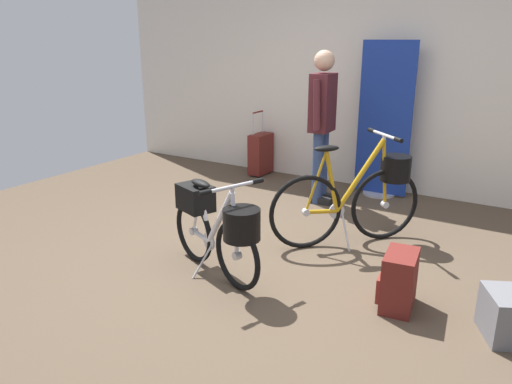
{
  "coord_description": "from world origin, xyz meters",
  "views": [
    {
      "loc": [
        1.89,
        -2.92,
        1.73
      ],
      "look_at": [
        -0.06,
        0.24,
        0.55
      ],
      "focal_mm": 34.21,
      "sensor_mm": 36.0,
      "label": 1
    }
  ],
  "objects_px": {
    "folding_bike_foreground": "(217,225)",
    "display_bike_left": "(360,194)",
    "visitor_near_wall": "(322,118)",
    "rolling_suitcase": "(261,153)",
    "handbag_on_floor": "(504,316)",
    "floor_banner_stand": "(384,128)",
    "backpack_on_floor": "(399,281)"
  },
  "relations": [
    {
      "from": "display_bike_left",
      "to": "rolling_suitcase",
      "type": "height_order",
      "value": "display_bike_left"
    },
    {
      "from": "folding_bike_foreground",
      "to": "handbag_on_floor",
      "type": "relative_size",
      "value": 2.74
    },
    {
      "from": "visitor_near_wall",
      "to": "rolling_suitcase",
      "type": "height_order",
      "value": "visitor_near_wall"
    },
    {
      "from": "floor_banner_stand",
      "to": "handbag_on_floor",
      "type": "distance_m",
      "value": 2.88
    },
    {
      "from": "display_bike_left",
      "to": "visitor_near_wall",
      "type": "distance_m",
      "value": 1.24
    },
    {
      "from": "rolling_suitcase",
      "to": "backpack_on_floor",
      "type": "distance_m",
      "value": 3.45
    },
    {
      "from": "rolling_suitcase",
      "to": "display_bike_left",
      "type": "bearing_deg",
      "value": -37.7
    },
    {
      "from": "display_bike_left",
      "to": "handbag_on_floor",
      "type": "xyz_separation_m",
      "value": [
        1.26,
        -0.92,
        -0.3
      ]
    },
    {
      "from": "floor_banner_stand",
      "to": "folding_bike_foreground",
      "type": "xyz_separation_m",
      "value": [
        -0.39,
        -2.62,
        -0.35
      ]
    },
    {
      "from": "display_bike_left",
      "to": "visitor_near_wall",
      "type": "bearing_deg",
      "value": 131.68
    },
    {
      "from": "display_bike_left",
      "to": "rolling_suitcase",
      "type": "distance_m",
      "value": 2.39
    },
    {
      "from": "rolling_suitcase",
      "to": "backpack_on_floor",
      "type": "height_order",
      "value": "rolling_suitcase"
    },
    {
      "from": "floor_banner_stand",
      "to": "folding_bike_foreground",
      "type": "relative_size",
      "value": 1.64
    },
    {
      "from": "folding_bike_foreground",
      "to": "backpack_on_floor",
      "type": "height_order",
      "value": "folding_bike_foreground"
    },
    {
      "from": "folding_bike_foreground",
      "to": "display_bike_left",
      "type": "distance_m",
      "value": 1.35
    },
    {
      "from": "visitor_near_wall",
      "to": "backpack_on_floor",
      "type": "xyz_separation_m",
      "value": [
        1.38,
        -1.77,
        -0.72
      ]
    },
    {
      "from": "display_bike_left",
      "to": "rolling_suitcase",
      "type": "bearing_deg",
      "value": 142.3
    },
    {
      "from": "folding_bike_foreground",
      "to": "backpack_on_floor",
      "type": "relative_size",
      "value": 2.68
    },
    {
      "from": "floor_banner_stand",
      "to": "handbag_on_floor",
      "type": "height_order",
      "value": "floor_banner_stand"
    },
    {
      "from": "display_bike_left",
      "to": "visitor_near_wall",
      "type": "xyz_separation_m",
      "value": [
        -0.76,
        0.86,
        0.47
      ]
    },
    {
      "from": "visitor_near_wall",
      "to": "rolling_suitcase",
      "type": "distance_m",
      "value": 1.42
    },
    {
      "from": "folding_bike_foreground",
      "to": "display_bike_left",
      "type": "xyz_separation_m",
      "value": [
        0.66,
        1.18,
        0.03
      ]
    },
    {
      "from": "folding_bike_foreground",
      "to": "handbag_on_floor",
      "type": "xyz_separation_m",
      "value": [
        1.93,
        0.26,
        -0.27
      ]
    },
    {
      "from": "floor_banner_stand",
      "to": "backpack_on_floor",
      "type": "distance_m",
      "value": 2.58
    },
    {
      "from": "floor_banner_stand",
      "to": "visitor_near_wall",
      "type": "relative_size",
      "value": 1.06
    },
    {
      "from": "handbag_on_floor",
      "to": "rolling_suitcase",
      "type": "bearing_deg",
      "value": 142.99
    },
    {
      "from": "display_bike_left",
      "to": "visitor_near_wall",
      "type": "relative_size",
      "value": 0.65
    },
    {
      "from": "folding_bike_foreground",
      "to": "rolling_suitcase",
      "type": "xyz_separation_m",
      "value": [
        -1.22,
        2.63,
        -0.13
      ]
    },
    {
      "from": "handbag_on_floor",
      "to": "floor_banner_stand",
      "type": "bearing_deg",
      "value": 123.15
    },
    {
      "from": "display_bike_left",
      "to": "rolling_suitcase",
      "type": "relative_size",
      "value": 1.27
    },
    {
      "from": "folding_bike_foreground",
      "to": "backpack_on_floor",
      "type": "bearing_deg",
      "value": 11.69
    },
    {
      "from": "floor_banner_stand",
      "to": "rolling_suitcase",
      "type": "xyz_separation_m",
      "value": [
        -1.61,
        0.02,
        -0.49
      ]
    }
  ]
}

